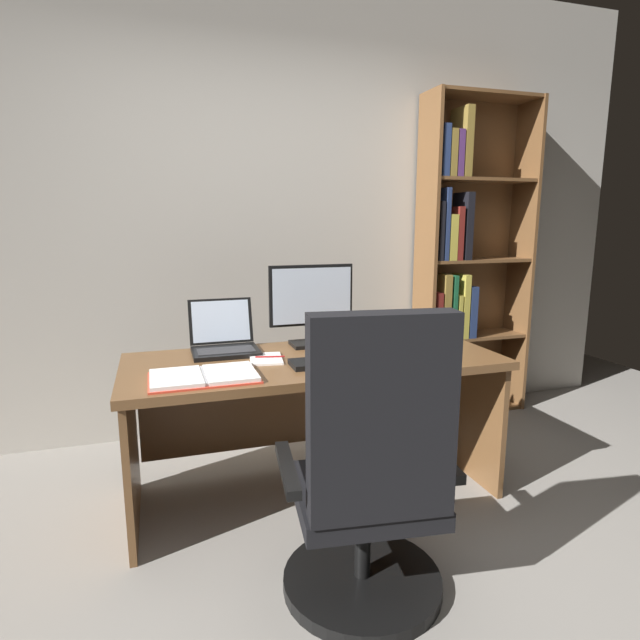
{
  "coord_description": "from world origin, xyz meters",
  "views": [
    {
      "loc": [
        -0.73,
        -1.49,
        1.37
      ],
      "look_at": [
        -0.01,
        0.79,
        0.91
      ],
      "focal_mm": 29.09,
      "sensor_mm": 36.0,
      "label": 1
    }
  ],
  "objects_px": {
    "open_binder": "(204,376)",
    "bookshelf": "(461,271)",
    "desk": "(310,389)",
    "keyboard": "(335,361)",
    "computer_mouse": "(394,355)",
    "notepad": "(266,359)",
    "office_chair": "(371,486)",
    "laptop": "(224,341)",
    "pen": "(270,357)",
    "monitor": "(312,306)",
    "reading_stand_with_book": "(381,327)"
  },
  "relations": [
    {
      "from": "monitor",
      "to": "reading_stand_with_book",
      "type": "height_order",
      "value": "monitor"
    },
    {
      "from": "laptop",
      "to": "monitor",
      "type": "bearing_deg",
      "value": -1.02
    },
    {
      "from": "laptop",
      "to": "office_chair",
      "type": "bearing_deg",
      "value": -71.27
    },
    {
      "from": "computer_mouse",
      "to": "desk",
      "type": "bearing_deg",
      "value": 148.68
    },
    {
      "from": "bookshelf",
      "to": "monitor",
      "type": "relative_size",
      "value": 4.85
    },
    {
      "from": "office_chair",
      "to": "notepad",
      "type": "bearing_deg",
      "value": 110.05
    },
    {
      "from": "monitor",
      "to": "notepad",
      "type": "bearing_deg",
      "value": -143.69
    },
    {
      "from": "bookshelf",
      "to": "keyboard",
      "type": "bearing_deg",
      "value": -142.88
    },
    {
      "from": "notepad",
      "to": "monitor",
      "type": "bearing_deg",
      "value": 36.31
    },
    {
      "from": "office_chair",
      "to": "monitor",
      "type": "xyz_separation_m",
      "value": [
        0.1,
        1.05,
        0.47
      ]
    },
    {
      "from": "desk",
      "to": "keyboard",
      "type": "bearing_deg",
      "value": -74.99
    },
    {
      "from": "bookshelf",
      "to": "open_binder",
      "type": "xyz_separation_m",
      "value": [
        -1.87,
        -1.01,
        -0.3
      ]
    },
    {
      "from": "laptop",
      "to": "pen",
      "type": "distance_m",
      "value": 0.29
    },
    {
      "from": "computer_mouse",
      "to": "pen",
      "type": "bearing_deg",
      "value": 163.59
    },
    {
      "from": "open_binder",
      "to": "pen",
      "type": "height_order",
      "value": "open_binder"
    },
    {
      "from": "monitor",
      "to": "laptop",
      "type": "relative_size",
      "value": 1.38
    },
    {
      "from": "reading_stand_with_book",
      "to": "pen",
      "type": "xyz_separation_m",
      "value": [
        -0.7,
        -0.27,
        -0.05
      ]
    },
    {
      "from": "monitor",
      "to": "open_binder",
      "type": "height_order",
      "value": "monitor"
    },
    {
      "from": "notepad",
      "to": "laptop",
      "type": "bearing_deg",
      "value": 127.04
    },
    {
      "from": "monitor",
      "to": "open_binder",
      "type": "distance_m",
      "value": 0.77
    },
    {
      "from": "open_binder",
      "to": "pen",
      "type": "relative_size",
      "value": 3.23
    },
    {
      "from": "open_binder",
      "to": "laptop",
      "type": "bearing_deg",
      "value": 71.6
    },
    {
      "from": "laptop",
      "to": "open_binder",
      "type": "bearing_deg",
      "value": -107.87
    },
    {
      "from": "computer_mouse",
      "to": "pen",
      "type": "distance_m",
      "value": 0.6
    },
    {
      "from": "bookshelf",
      "to": "reading_stand_with_book",
      "type": "relative_size",
      "value": 6.8
    },
    {
      "from": "office_chair",
      "to": "open_binder",
      "type": "height_order",
      "value": "office_chair"
    },
    {
      "from": "computer_mouse",
      "to": "laptop",
      "type": "bearing_deg",
      "value": 152.76
    },
    {
      "from": "desk",
      "to": "computer_mouse",
      "type": "xyz_separation_m",
      "value": [
        0.36,
        -0.22,
        0.21
      ]
    },
    {
      "from": "monitor",
      "to": "laptop",
      "type": "xyz_separation_m",
      "value": [
        -0.46,
        0.01,
        -0.16
      ]
    },
    {
      "from": "bookshelf",
      "to": "monitor",
      "type": "bearing_deg",
      "value": -155.61
    },
    {
      "from": "keyboard",
      "to": "open_binder",
      "type": "bearing_deg",
      "value": -175.27
    },
    {
      "from": "laptop",
      "to": "keyboard",
      "type": "xyz_separation_m",
      "value": [
        0.46,
        -0.39,
        -0.04
      ]
    },
    {
      "from": "monitor",
      "to": "reading_stand_with_book",
      "type": "distance_m",
      "value": 0.46
    },
    {
      "from": "monitor",
      "to": "keyboard",
      "type": "bearing_deg",
      "value": -90.0
    },
    {
      "from": "laptop",
      "to": "desk",
      "type": "bearing_deg",
      "value": -23.35
    },
    {
      "from": "computer_mouse",
      "to": "keyboard",
      "type": "bearing_deg",
      "value": 180.0
    },
    {
      "from": "pen",
      "to": "monitor",
      "type": "bearing_deg",
      "value": 38.26
    },
    {
      "from": "desk",
      "to": "computer_mouse",
      "type": "distance_m",
      "value": 0.47
    },
    {
      "from": "desk",
      "to": "notepad",
      "type": "bearing_deg",
      "value": -168.08
    },
    {
      "from": "bookshelf",
      "to": "open_binder",
      "type": "height_order",
      "value": "bookshelf"
    },
    {
      "from": "computer_mouse",
      "to": "open_binder",
      "type": "relative_size",
      "value": 0.23
    },
    {
      "from": "keyboard",
      "to": "reading_stand_with_book",
      "type": "xyz_separation_m",
      "value": [
        0.43,
        0.44,
        0.05
      ]
    },
    {
      "from": "keyboard",
      "to": "reading_stand_with_book",
      "type": "height_order",
      "value": "reading_stand_with_book"
    },
    {
      "from": "laptop",
      "to": "notepad",
      "type": "relative_size",
      "value": 1.56
    },
    {
      "from": "keyboard",
      "to": "desk",
      "type": "bearing_deg",
      "value": 105.01
    },
    {
      "from": "open_binder",
      "to": "bookshelf",
      "type": "bearing_deg",
      "value": 27.79
    },
    {
      "from": "computer_mouse",
      "to": "notepad",
      "type": "xyz_separation_m",
      "value": [
        -0.59,
        0.17,
        -0.02
      ]
    },
    {
      "from": "bookshelf",
      "to": "desk",
      "type": "bearing_deg",
      "value": -150.82
    },
    {
      "from": "office_chair",
      "to": "open_binder",
      "type": "bearing_deg",
      "value": 136.25
    },
    {
      "from": "reading_stand_with_book",
      "to": "open_binder",
      "type": "bearing_deg",
      "value": -154.52
    }
  ]
}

